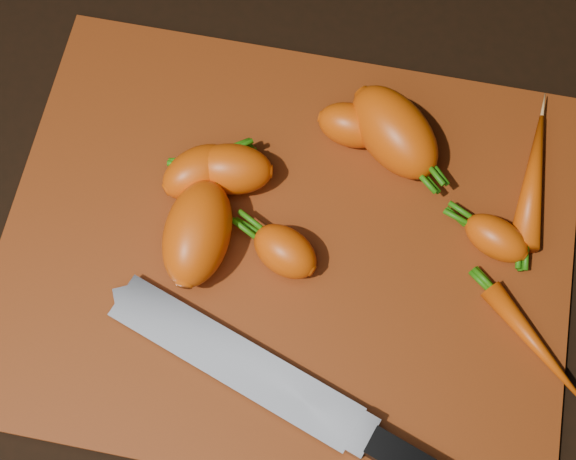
# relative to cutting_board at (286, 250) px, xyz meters

# --- Properties ---
(ground) EXTENTS (2.00, 2.00, 0.01)m
(ground) POSITION_rel_cutting_board_xyz_m (0.00, 0.00, -0.01)
(ground) COLOR black
(cutting_board) EXTENTS (0.50, 0.40, 0.01)m
(cutting_board) POSITION_rel_cutting_board_xyz_m (0.00, 0.00, 0.00)
(cutting_board) COLOR #87320B
(cutting_board) RESTS_ON ground
(carrot_0) EXTENTS (0.08, 0.08, 0.04)m
(carrot_0) POSITION_rel_cutting_board_xyz_m (-0.09, 0.05, 0.03)
(carrot_0) COLOR #F15508
(carrot_0) RESTS_ON cutting_board
(carrot_1) EXTENTS (0.07, 0.06, 0.04)m
(carrot_1) POSITION_rel_cutting_board_xyz_m (0.00, -0.01, 0.03)
(carrot_1) COLOR #F15508
(carrot_1) RESTS_ON cutting_board
(carrot_2) EXTENTS (0.11, 0.11, 0.06)m
(carrot_2) POSITION_rel_cutting_board_xyz_m (0.08, 0.12, 0.04)
(carrot_2) COLOR #F15508
(carrot_2) RESTS_ON cutting_board
(carrot_3) EXTENTS (0.06, 0.10, 0.06)m
(carrot_3) POSITION_rel_cutting_board_xyz_m (-0.07, -0.01, 0.03)
(carrot_3) COLOR #F15508
(carrot_3) RESTS_ON cutting_board
(carrot_4) EXTENTS (0.08, 0.05, 0.05)m
(carrot_4) POSITION_rel_cutting_board_xyz_m (-0.06, 0.06, 0.03)
(carrot_4) COLOR #F15508
(carrot_4) RESTS_ON cutting_board
(carrot_5) EXTENTS (0.07, 0.05, 0.04)m
(carrot_5) POSITION_rel_cutting_board_xyz_m (0.04, 0.12, 0.03)
(carrot_5) COLOR #F15508
(carrot_5) RESTS_ON cutting_board
(carrot_6) EXTENTS (0.07, 0.06, 0.03)m
(carrot_6) POSITION_rel_cutting_board_xyz_m (0.18, 0.04, 0.02)
(carrot_6) COLOR #F15508
(carrot_6) RESTS_ON cutting_board
(carrot_7) EXTENTS (0.03, 0.13, 0.03)m
(carrot_7) POSITION_rel_cutting_board_xyz_m (0.21, 0.10, 0.02)
(carrot_7) COLOR #F15508
(carrot_7) RESTS_ON cutting_board
(carrot_8) EXTENTS (0.10, 0.09, 0.02)m
(carrot_8) POSITION_rel_cutting_board_xyz_m (0.22, -0.05, 0.02)
(carrot_8) COLOR #F15508
(carrot_8) RESTS_ON cutting_board
(knife) EXTENTS (0.36, 0.15, 0.02)m
(knife) POSITION_rel_cutting_board_xyz_m (-0.00, -0.12, 0.02)
(knife) COLOR gray
(knife) RESTS_ON cutting_board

